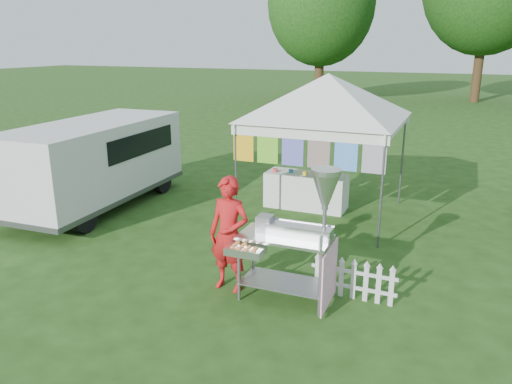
% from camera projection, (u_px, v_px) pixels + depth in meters
% --- Properties ---
extents(ground, '(120.00, 120.00, 0.00)m').
position_uv_depth(ground, '(263.00, 282.00, 7.79)').
color(ground, '#1E3F12').
rests_on(ground, ground).
extents(canopy_main, '(4.24, 4.24, 3.45)m').
position_uv_depth(canopy_main, '(329.00, 74.00, 10.02)').
color(canopy_main, '#59595E').
rests_on(canopy_main, ground).
extents(tree_left, '(6.40, 6.40, 9.53)m').
position_uv_depth(tree_left, '(321.00, 3.00, 29.53)').
color(tree_left, '#332412').
rests_on(tree_left, ground).
extents(donut_cart, '(1.43, 0.99, 1.99)m').
position_uv_depth(donut_cart, '(300.00, 226.00, 6.86)').
color(donut_cart, gray).
rests_on(donut_cart, ground).
extents(vendor, '(0.66, 0.46, 1.75)m').
position_uv_depth(vendor, '(229.00, 234.00, 7.36)').
color(vendor, red).
rests_on(vendor, ground).
extents(cargo_van, '(2.01, 4.68, 1.92)m').
position_uv_depth(cargo_van, '(98.00, 161.00, 11.23)').
color(cargo_van, silver).
rests_on(cargo_van, ground).
extents(picket_fence, '(1.26, 0.04, 0.56)m').
position_uv_depth(picket_fence, '(353.00, 281.00, 7.21)').
color(picket_fence, silver).
rests_on(picket_fence, ground).
extents(display_table, '(1.80, 0.70, 0.79)m').
position_uv_depth(display_table, '(306.00, 191.00, 11.21)').
color(display_table, white).
rests_on(display_table, ground).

